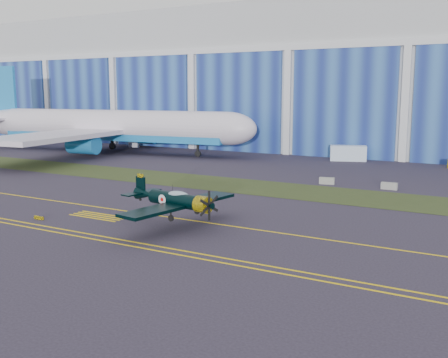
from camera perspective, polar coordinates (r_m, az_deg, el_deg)
The scene contains 14 objects.
ground at distance 50.81m, azimuth 8.12°, elevation -4.51°, with size 260.00×260.00×0.00m, color #322C3C.
grass_median at distance 63.75m, azimuth 12.75°, elevation -1.77°, with size 260.00×10.00×0.02m, color #475128.
hangar at distance 119.14m, azimuth 21.29°, elevation 10.17°, with size 220.00×45.70×30.00m.
taxiway_centreline at distance 46.33m, azimuth 5.84°, elevation -5.82°, with size 200.00×0.20×0.02m, color yellow.
edge_line_near at distance 38.19m, azimuth 0.00°, elevation -9.13°, with size 80.00×0.20×0.02m, color yellow.
edge_line_far at distance 39.01m, azimuth 0.74°, elevation -8.72°, with size 80.00×0.20×0.02m, color yellow.
hold_short_ladder at distance 53.56m, azimuth -13.52°, elevation -3.94°, with size 6.00×2.40×0.02m, color yellow, non-canonical shape.
guard_board_left at distance 53.73m, azimuth -19.51°, elevation -4.00°, with size 1.20×0.15×0.35m, color yellow.
warbird at distance 47.75m, azimuth -5.34°, elevation -2.26°, with size 12.59×14.43×3.84m.
jetliner at distance 108.79m, azimuth -12.30°, elevation 9.27°, with size 76.85×67.65×24.39m.
shipping_container at distance 96.23m, azimuth 13.36°, elevation 2.75°, with size 6.26×2.50×2.71m, color #C8DFF9.
cart at distance 118.67m, azimuth -9.76°, elevation 3.75°, with size 2.09×1.25×1.25m, color silver.
barrier_a at distance 71.23m, azimuth 11.13°, elevation -0.19°, with size 2.00×0.60×0.90m, color gray.
barrier_b at distance 69.26m, azimuth 17.54°, elevation -0.73°, with size 2.00×0.60×0.90m, color #969590.
Camera 1 is at (17.85, -45.98, 12.20)m, focal length 42.00 mm.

